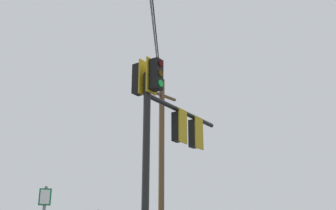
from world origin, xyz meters
name	(u,v)px	position (x,y,z in m)	size (l,w,h in m)	color
signal_mast_assembly	(163,132)	(0.37, -0.28, 4.95)	(2.65, 3.45, 6.93)	black
utility_pole_wooden	(161,174)	(0.43, -9.31, 5.29)	(1.53, 1.63, 10.29)	brown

